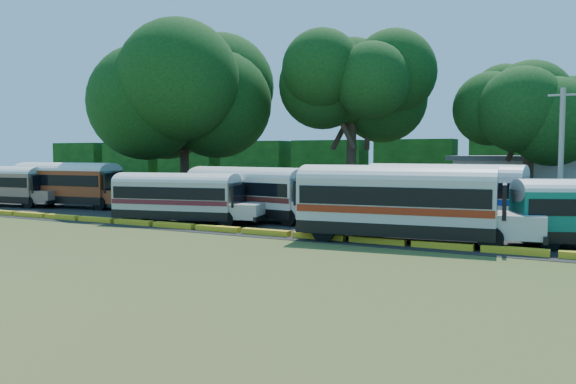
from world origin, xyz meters
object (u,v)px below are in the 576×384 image
at_px(bus_red, 70,182).
at_px(bus_cream_west, 180,195).
at_px(bus_white_red, 401,199).
at_px(tree_west, 184,90).
at_px(bus_beige, 5,183).

xyz_separation_m(bus_red, bus_cream_west, (13.86, -3.97, -0.28)).
xyz_separation_m(bus_red, bus_white_red, (27.76, -4.95, 0.07)).
bearing_deg(tree_west, bus_red, -115.52).
bearing_deg(bus_red, bus_cream_west, -21.13).
bearing_deg(bus_cream_west, bus_white_red, -15.22).
relative_size(bus_beige, bus_red, 0.91).
relative_size(bus_white_red, tree_west, 0.79).
distance_m(bus_beige, bus_cream_west, 19.60).
distance_m(bus_cream_west, tree_west, 17.98).
height_order(bus_cream_west, tree_west, tree_west).
distance_m(bus_white_red, tree_west, 28.36).
distance_m(bus_red, tree_west, 12.59).
relative_size(bus_beige, bus_cream_west, 1.04).
height_order(bus_beige, bus_cream_west, bus_beige).
height_order(bus_beige, bus_white_red, bus_white_red).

